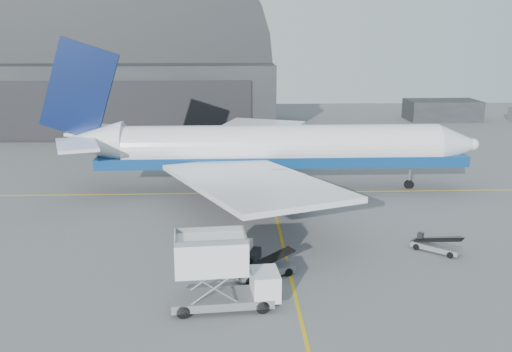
{
  "coord_description": "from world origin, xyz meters",
  "views": [
    {
      "loc": [
        -4.1,
        -40.43,
        17.22
      ],
      "look_at": [
        -2.01,
        9.74,
        4.5
      ],
      "focal_mm": 40.0,
      "sensor_mm": 36.0,
      "label": 1
    }
  ],
  "objects_px": {
    "belt_loader_a": "(264,270)",
    "belt_loader_b": "(436,246)",
    "airliner": "(264,149)",
    "catering_truck": "(221,273)",
    "pushback_tug": "(237,253)"
  },
  "relations": [
    {
      "from": "belt_loader_a",
      "to": "belt_loader_b",
      "type": "xyz_separation_m",
      "value": [
        14.14,
        4.33,
        -0.07
      ]
    },
    {
      "from": "airliner",
      "to": "belt_loader_b",
      "type": "height_order",
      "value": "airliner"
    },
    {
      "from": "belt_loader_a",
      "to": "belt_loader_b",
      "type": "height_order",
      "value": "belt_loader_a"
    },
    {
      "from": "catering_truck",
      "to": "belt_loader_a",
      "type": "distance_m",
      "value": 5.76
    },
    {
      "from": "catering_truck",
      "to": "belt_loader_b",
      "type": "height_order",
      "value": "catering_truck"
    },
    {
      "from": "catering_truck",
      "to": "pushback_tug",
      "type": "distance_m",
      "value": 8.03
    },
    {
      "from": "airliner",
      "to": "belt_loader_b",
      "type": "bearing_deg",
      "value": -56.16
    },
    {
      "from": "airliner",
      "to": "catering_truck",
      "type": "distance_m",
      "value": 28.4
    },
    {
      "from": "belt_loader_a",
      "to": "pushback_tug",
      "type": "bearing_deg",
      "value": 94.41
    },
    {
      "from": "catering_truck",
      "to": "belt_loader_b",
      "type": "distance_m",
      "value": 19.39
    },
    {
      "from": "catering_truck",
      "to": "belt_loader_a",
      "type": "relative_size",
      "value": 1.52
    },
    {
      "from": "pushback_tug",
      "to": "belt_loader_b",
      "type": "relative_size",
      "value": 1.07
    },
    {
      "from": "belt_loader_a",
      "to": "belt_loader_b",
      "type": "relative_size",
      "value": 1.24
    },
    {
      "from": "airliner",
      "to": "belt_loader_b",
      "type": "xyz_separation_m",
      "value": [
        12.79,
        -19.08,
        -4.25
      ]
    },
    {
      "from": "belt_loader_a",
      "to": "airliner",
      "type": "bearing_deg",
      "value": 60.49
    }
  ]
}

